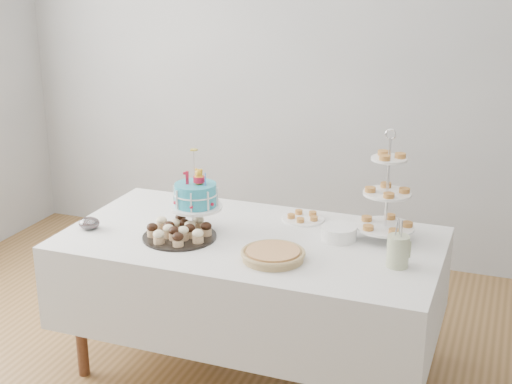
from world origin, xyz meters
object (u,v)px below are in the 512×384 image
at_px(jam_bowl_b, 89,223).
at_px(tiered_stand, 387,194).
at_px(pastry_plate, 303,217).
at_px(table, 251,278).
at_px(pie, 273,254).
at_px(plate_stack, 339,233).
at_px(birthday_cake, 196,208).
at_px(jam_bowl_a, 90,223).
at_px(utensil_pitcher, 398,250).
at_px(cupcake_tray, 179,230).

bearing_deg(jam_bowl_b, tiered_stand, 15.62).
height_order(tiered_stand, pastry_plate, tiered_stand).
height_order(table, jam_bowl_b, jam_bowl_b).
bearing_deg(pie, plate_stack, 57.45).
bearing_deg(birthday_cake, pastry_plate, 20.03).
relative_size(table, pie, 6.21).
bearing_deg(pie, pastry_plate, 92.34).
height_order(birthday_cake, pastry_plate, birthday_cake).
relative_size(plate_stack, jam_bowl_b, 1.68).
distance_m(pastry_plate, jam_bowl_a, 1.14).
bearing_deg(jam_bowl_b, plate_stack, 14.07).
relative_size(plate_stack, utensil_pitcher, 0.78).
bearing_deg(jam_bowl_b, pastry_plate, 27.28).
xyz_separation_m(cupcake_tray, jam_bowl_a, (-0.50, -0.05, -0.01)).
bearing_deg(jam_bowl_a, pastry_plate, 27.16).
relative_size(cupcake_tray, jam_bowl_b, 3.53).
xyz_separation_m(pie, plate_stack, (0.23, 0.36, 0.01)).
bearing_deg(table, pie, -48.96).
distance_m(jam_bowl_a, utensil_pitcher, 1.60).
xyz_separation_m(tiered_stand, plate_stack, (-0.21, -0.10, -0.20)).
distance_m(birthday_cake, jam_bowl_a, 0.57).
height_order(pie, jam_bowl_b, jam_bowl_b).
height_order(cupcake_tray, plate_stack, cupcake_tray).
height_order(table, pastry_plate, pastry_plate).
relative_size(jam_bowl_b, utensil_pitcher, 0.46).
distance_m(jam_bowl_b, utensil_pitcher, 1.61).
relative_size(pie, jam_bowl_a, 2.99).
bearing_deg(tiered_stand, jam_bowl_a, -164.50).
relative_size(pie, tiered_stand, 0.54).
xyz_separation_m(tiered_stand, jam_bowl_b, (-1.48, -0.41, -0.21)).
relative_size(tiered_stand, utensil_pitcher, 2.48).
bearing_deg(tiered_stand, birthday_cake, -167.33).
relative_size(pie, jam_bowl_b, 2.89).
relative_size(pastry_plate, jam_bowl_a, 2.22).
relative_size(birthday_cake, plate_stack, 2.37).
height_order(birthday_cake, tiered_stand, tiered_stand).
height_order(birthday_cake, utensil_pitcher, birthday_cake).
bearing_deg(utensil_pitcher, pie, -175.16).
height_order(table, plate_stack, plate_stack).
bearing_deg(birthday_cake, utensil_pitcher, -19.26).
distance_m(birthday_cake, jam_bowl_b, 0.57).
distance_m(table, jam_bowl_a, 0.90).
bearing_deg(cupcake_tray, tiered_stand, 20.22).
xyz_separation_m(birthday_cake, cupcake_tray, (-0.03, -0.15, -0.07)).
bearing_deg(birthday_cake, jam_bowl_b, -172.88).
bearing_deg(birthday_cake, plate_stack, -4.54).
height_order(jam_bowl_a, jam_bowl_b, jam_bowl_b).
bearing_deg(pastry_plate, jam_bowl_a, -152.84).
xyz_separation_m(pastry_plate, utensil_pitcher, (0.59, -0.43, 0.07)).
xyz_separation_m(cupcake_tray, pastry_plate, (0.51, 0.47, -0.03)).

